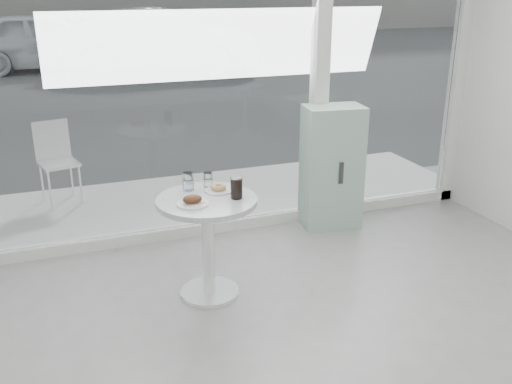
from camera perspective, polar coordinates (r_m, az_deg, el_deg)
name	(u,v)px	position (r m, az deg, el deg)	size (l,w,h in m)	color
storefront	(234,44)	(5.03, -2.23, 14.54)	(5.00, 0.14, 3.00)	white
main_table	(208,227)	(4.13, -4.87, -3.49)	(0.72, 0.72, 0.77)	white
patio_deck	(206,198)	(6.15, -4.98, -0.64)	(5.60, 1.60, 0.05)	beige
street	(97,62)	(17.96, -15.63, 12.44)	(40.00, 24.00, 0.00)	#323232
mint_cabinet	(332,167)	(5.40, 7.57, 2.48)	(0.58, 0.42, 1.16)	#85AA98
patio_chair	(56,156)	(6.22, -19.35, 3.37)	(0.44, 0.44, 0.84)	white
car_white	(47,41)	(16.43, -20.16, 13.99)	(1.80, 4.47, 1.52)	silver
car_silver	(162,41)	(15.26, -9.43, 14.69)	(1.70, 4.88, 1.61)	#A7AAAF
plate_fritter	(193,201)	(3.94, -6.33, -0.88)	(0.22, 0.22, 0.07)	white
plate_donut	(218,189)	(4.18, -3.77, 0.32)	(0.20, 0.20, 0.05)	white
water_tumbler_a	(188,182)	(4.22, -6.81, 0.98)	(0.08, 0.08, 0.13)	white
water_tumbler_b	(208,181)	(4.27, -4.81, 1.15)	(0.07, 0.07, 0.11)	white
cola_glass	(237,188)	(4.02, -1.96, 0.43)	(0.09, 0.09, 0.16)	white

